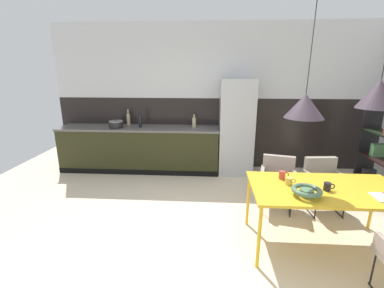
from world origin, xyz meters
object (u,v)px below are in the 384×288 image
object	(u,v)px
armchair_by_stool	(278,175)
fruit_bowl	(307,191)
cooking_pot	(116,124)
dining_table	(326,191)
mug_white_ceramic	(282,175)
bottle_vinegar_dark	(140,121)
mug_short_terracotta	(289,181)
bottle_wine_green	(194,122)
pendant_lamp_over_table_far	(379,94)
bottle_oil_tall	(128,119)
refrigerator_column	(236,127)
mug_glass_clear	(328,187)
pendant_lamp_over_table_near	(305,106)
armchair_near_window	(323,178)

from	to	relation	value
armchair_by_stool	fruit_bowl	distance (m)	1.17
cooking_pot	dining_table	bearing A→B (deg)	-35.27
mug_white_ceramic	bottle_vinegar_dark	distance (m)	3.03
fruit_bowl	cooking_pot	world-z (taller)	cooking_pot
dining_table	mug_short_terracotta	distance (m)	0.41
bottle_wine_green	pendant_lamp_over_table_far	xyz separation A→B (m)	(1.92, -2.40, 0.77)
mug_white_ceramic	bottle_oil_tall	bearing A→B (deg)	138.19
mug_white_ceramic	bottle_wine_green	distance (m)	2.44
pendant_lamp_over_table_far	armchair_by_stool	bearing A→B (deg)	122.24
refrigerator_column	armchair_by_stool	size ratio (longest dim) A/B	2.41
mug_glass_clear	pendant_lamp_over_table_near	world-z (taller)	pendant_lamp_over_table_near
cooking_pot	pendant_lamp_over_table_near	size ratio (longest dim) A/B	0.20
mug_glass_clear	pendant_lamp_over_table_far	xyz separation A→B (m)	(0.35, 0.02, 0.98)
fruit_bowl	mug_glass_clear	bearing A→B (deg)	28.57
armchair_near_window	bottle_wine_green	xyz separation A→B (m)	(-1.95, 1.47, 0.50)
cooking_pot	pendant_lamp_over_table_near	distance (m)	3.59
refrigerator_column	cooking_pot	bearing A→B (deg)	-177.66
armchair_near_window	bottle_oil_tall	world-z (taller)	bottle_oil_tall
refrigerator_column	armchair_by_stool	bearing A→B (deg)	-70.22
bottle_vinegar_dark	cooking_pot	bearing A→B (deg)	-171.67
armchair_near_window	bottle_oil_tall	bearing A→B (deg)	-31.74
fruit_bowl	mug_short_terracotta	size ratio (longest dim) A/B	2.56
pendant_lamp_over_table_near	pendant_lamp_over_table_far	bearing A→B (deg)	-6.90
refrigerator_column	armchair_near_window	world-z (taller)	refrigerator_column
mug_white_ceramic	mug_short_terracotta	world-z (taller)	mug_white_ceramic
armchair_near_window	bottle_vinegar_dark	world-z (taller)	bottle_vinegar_dark
dining_table	armchair_near_window	distance (m)	0.97
mug_short_terracotta	bottle_wine_green	distance (m)	2.59
mug_white_ceramic	cooking_pot	bearing A→B (deg)	143.58
cooking_pot	bottle_wine_green	distance (m)	1.52
pendant_lamp_over_table_near	pendant_lamp_over_table_far	world-z (taller)	same
refrigerator_column	pendant_lamp_over_table_near	distance (m)	2.42
mug_white_ceramic	pendant_lamp_over_table_far	size ratio (longest dim) A/B	0.10
mug_white_ceramic	mug_short_terracotta	xyz separation A→B (m)	(0.03, -0.16, -0.01)
armchair_near_window	armchair_by_stool	bearing A→B (deg)	-9.30
mug_white_ceramic	bottle_oil_tall	size ratio (longest dim) A/B	0.36
refrigerator_column	bottle_vinegar_dark	size ratio (longest dim) A/B	5.70
mug_short_terracotta	mug_white_ceramic	bearing A→B (deg)	102.07
bottle_oil_tall	cooking_pot	bearing A→B (deg)	-121.60
refrigerator_column	mug_glass_clear	bearing A→B (deg)	-72.34
refrigerator_column	bottle_wine_green	size ratio (longest dim) A/B	7.15
refrigerator_column	mug_white_ceramic	distance (m)	2.11
refrigerator_column	fruit_bowl	size ratio (longest dim) A/B	6.11
dining_table	armchair_near_window	xyz separation A→B (m)	(0.35, 0.88, -0.20)
dining_table	mug_white_ceramic	world-z (taller)	mug_white_ceramic
cooking_pot	pendant_lamp_over_table_near	xyz separation A→B (m)	(2.79, -2.17, 0.67)
refrigerator_column	fruit_bowl	world-z (taller)	refrigerator_column
cooking_pot	pendant_lamp_over_table_far	world-z (taller)	pendant_lamp_over_table_far
fruit_bowl	pendant_lamp_over_table_near	size ratio (longest dim) A/B	0.23
pendant_lamp_over_table_far	pendant_lamp_over_table_near	bearing A→B (deg)	173.10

